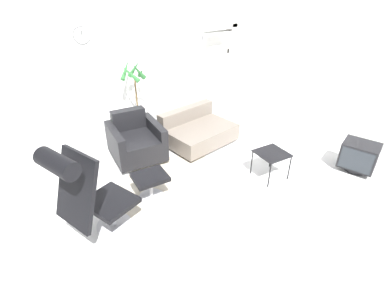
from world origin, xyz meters
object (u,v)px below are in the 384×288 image
Objects in this scene: crt_television at (359,156)px; potted_plant at (136,97)px; ottoman at (150,181)px; side_table at (272,155)px; shelf_unit at (227,36)px; armchair_red at (136,142)px; lounge_chair at (85,189)px; couch_low at (197,131)px.

potted_plant is (-2.37, 3.63, 0.26)m from crt_television.
potted_plant is (0.79, 2.62, 0.25)m from ottoman.
ottoman is at bearing 166.52° from side_table.
crt_television is 0.32× the size of shelf_unit.
armchair_red is at bearing 79.47° from ottoman.
ottoman is 1.18m from armchair_red.
ottoman is at bearing -106.78° from potted_plant.
armchair_red is (0.22, 1.16, 0.01)m from ottoman.
ottoman is 3.31m from crt_television.
crt_television is at bearing -23.14° from side_table.
side_table is at bearing 136.66° from armchair_red.
shelf_unit reaches higher than crt_television.
crt_television is (4.06, -0.61, -0.49)m from lounge_chair.
couch_low is at bearing -136.99° from shelf_unit.
ottoman is 0.23× the size of shelf_unit.
side_table is 3.23m from potted_plant.
side_table is (1.61, -1.60, 0.10)m from armchair_red.
couch_low is (2.31, 1.51, -0.54)m from lounge_chair.
shelf_unit reaches higher than side_table.
lounge_chair reaches higher than side_table.
couch_low is 0.69× the size of shelf_unit.
shelf_unit is (3.16, 2.74, 1.29)m from ottoman.
couch_low is 1.07× the size of potted_plant.
armchair_red is 0.69× the size of potted_plant.
lounge_chair reaches higher than armchair_red.
shelf_unit is (2.37, 0.12, 1.03)m from potted_plant.
armchair_red reaches higher than crt_television.
ottoman is 1.88m from side_table.
side_table is 1.46m from crt_television.
side_table is (1.82, -0.44, 0.11)m from ottoman.
armchair_red reaches higher than side_table.
lounge_chair is 1.98m from armchair_red.
couch_low is 3.16× the size of side_table.
armchair_red is 1.19m from couch_low.
side_table is (0.42, -1.54, 0.17)m from couch_low.
shelf_unit reaches higher than couch_low.
couch_low is 1.61m from side_table.
potted_plant is 0.65× the size of shelf_unit.
ottoman is at bearing 25.82° from couch_low.
crt_television is at bearing -17.69° from ottoman.
crt_television is at bearing 117.25° from couch_low.
lounge_chair is 1.44× the size of armchair_red.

